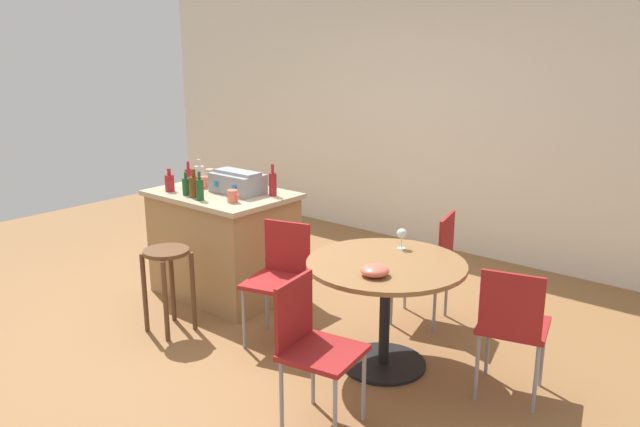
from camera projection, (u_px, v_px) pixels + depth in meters
ground_plane at (242, 326)px, 4.88m from camera, size 8.80×8.80×0.00m
back_wall at (432, 119)px, 6.57m from camera, size 8.00×0.10×2.70m
kitchen_island at (224, 243)px, 5.41m from camera, size 1.17×0.83×0.91m
wooden_stool at (168, 271)px, 4.69m from camera, size 0.34×0.34×0.65m
dining_table at (385, 287)px, 4.15m from camera, size 1.05×1.05×0.74m
folding_chair_near at (512, 323)px, 3.76m from camera, size 0.49×0.49×0.86m
folding_chair_far at (430, 259)px, 4.82m from camera, size 0.49×0.49×0.88m
folding_chair_left at (280, 273)px, 4.55m from camera, size 0.49×0.49×0.87m
folding_chair_right at (312, 342)px, 3.52m from camera, size 0.46×0.46×0.86m
toolbox at (238, 182)px, 5.24m from camera, size 0.44×0.28×0.19m
bottle_0 at (189, 178)px, 5.39m from camera, size 0.06×0.06×0.24m
bottle_1 at (199, 174)px, 5.58m from camera, size 0.08×0.08×0.22m
bottle_2 at (200, 189)px, 4.99m from camera, size 0.06×0.06×0.23m
bottle_3 at (170, 182)px, 5.30m from camera, size 0.08×0.08×0.19m
bottle_4 at (194, 186)px, 5.09m from camera, size 0.08×0.08×0.23m
bottle_5 at (273, 184)px, 5.14m from camera, size 0.06×0.06×0.26m
bottle_6 at (186, 186)px, 5.17m from camera, size 0.06×0.06×0.19m
cup_0 at (210, 175)px, 5.72m from camera, size 0.11×0.07×0.11m
cup_1 at (233, 196)px, 4.94m from camera, size 0.12×0.08×0.10m
cup_2 at (205, 182)px, 5.43m from camera, size 0.11×0.08×0.10m
wine_glass at (402, 234)px, 4.34m from camera, size 0.07×0.07×0.14m
serving_bowl at (375, 270)px, 3.85m from camera, size 0.18×0.18×0.07m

